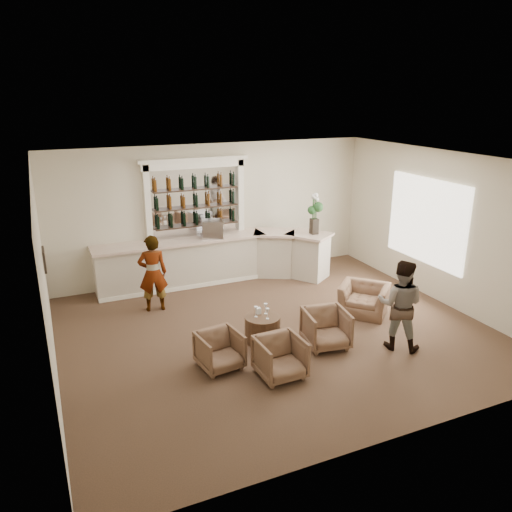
% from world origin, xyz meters
% --- Properties ---
extents(ground, '(8.00, 8.00, 0.00)m').
position_xyz_m(ground, '(0.00, 0.00, 0.00)').
color(ground, brown).
rests_on(ground, ground).
extents(room_shell, '(8.04, 7.02, 3.32)m').
position_xyz_m(room_shell, '(0.16, 0.71, 2.34)').
color(room_shell, beige).
rests_on(room_shell, ground).
extents(bar_counter, '(5.72, 1.80, 1.14)m').
position_xyz_m(bar_counter, '(-0.16, 3.00, 0.57)').
color(bar_counter, beige).
rests_on(bar_counter, ground).
extents(back_bar_alcove, '(2.64, 0.25, 3.00)m').
position_xyz_m(back_bar_alcove, '(-0.50, 3.41, 2.03)').
color(back_bar_alcove, white).
rests_on(back_bar_alcove, ground).
extents(cocktail_table, '(0.67, 0.67, 0.50)m').
position_xyz_m(cocktail_table, '(-0.40, -0.25, 0.25)').
color(cocktail_table, '#4C3421').
rests_on(cocktail_table, ground).
extents(sommelier, '(0.65, 0.47, 1.66)m').
position_xyz_m(sommelier, '(-1.93, 1.97, 0.83)').
color(sommelier, gray).
rests_on(sommelier, ground).
extents(guest, '(1.03, 1.02, 1.68)m').
position_xyz_m(guest, '(1.75, -1.45, 0.84)').
color(guest, gray).
rests_on(guest, ground).
extents(armchair_left, '(0.77, 0.79, 0.64)m').
position_xyz_m(armchair_left, '(-1.45, -0.83, 0.32)').
color(armchair_left, brown).
rests_on(armchair_left, ground).
extents(armchair_center, '(0.74, 0.76, 0.68)m').
position_xyz_m(armchair_center, '(-0.64, -1.48, 0.34)').
color(armchair_center, brown).
rests_on(armchair_center, ground).
extents(armchair_right, '(0.87, 0.89, 0.71)m').
position_xyz_m(armchair_right, '(0.58, -0.89, 0.35)').
color(armchair_right, brown).
rests_on(armchair_right, ground).
extents(armchair_far, '(1.28, 1.29, 0.63)m').
position_xyz_m(armchair_far, '(2.05, 0.01, 0.32)').
color(armchair_far, brown).
rests_on(armchair_far, ground).
extents(espresso_machine, '(0.59, 0.53, 0.43)m').
position_xyz_m(espresso_machine, '(-0.24, 3.00, 1.35)').
color(espresso_machine, '#B4B4B9').
rests_on(espresso_machine, bar_counter).
extents(flower_vase, '(0.27, 0.27, 1.01)m').
position_xyz_m(flower_vase, '(2.15, 2.32, 1.71)').
color(flower_vase, black).
rests_on(flower_vase, bar_counter).
extents(wine_glass_bar_left, '(0.07, 0.07, 0.21)m').
position_xyz_m(wine_glass_bar_left, '(-0.03, 3.05, 1.25)').
color(wine_glass_bar_left, white).
rests_on(wine_glass_bar_left, bar_counter).
extents(wine_glass_bar_right, '(0.07, 0.07, 0.21)m').
position_xyz_m(wine_glass_bar_right, '(0.03, 3.03, 1.25)').
color(wine_glass_bar_right, white).
rests_on(wine_glass_bar_right, bar_counter).
extents(wine_glass_tbl_a, '(0.07, 0.07, 0.21)m').
position_xyz_m(wine_glass_tbl_a, '(-0.52, -0.22, 0.60)').
color(wine_glass_tbl_a, white).
rests_on(wine_glass_tbl_a, cocktail_table).
extents(wine_glass_tbl_b, '(0.07, 0.07, 0.21)m').
position_xyz_m(wine_glass_tbl_b, '(-0.30, -0.17, 0.60)').
color(wine_glass_tbl_b, white).
rests_on(wine_glass_tbl_b, cocktail_table).
extents(wine_glass_tbl_c, '(0.07, 0.07, 0.21)m').
position_xyz_m(wine_glass_tbl_c, '(-0.36, -0.38, 0.60)').
color(wine_glass_tbl_c, white).
rests_on(wine_glass_tbl_c, cocktail_table).
extents(napkin_holder, '(0.08, 0.08, 0.12)m').
position_xyz_m(napkin_holder, '(-0.42, -0.11, 0.56)').
color(napkin_holder, white).
rests_on(napkin_holder, cocktail_table).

